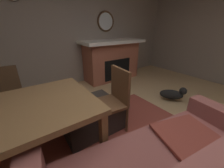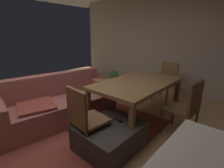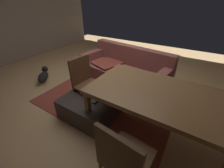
{
  "view_description": "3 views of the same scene",
  "coord_description": "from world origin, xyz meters",
  "px_view_note": "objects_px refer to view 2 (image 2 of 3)",
  "views": [
    {
      "loc": [
        0.99,
        0.7,
        1.45
      ],
      "look_at": [
        -0.12,
        -0.88,
        0.63
      ],
      "focal_mm": 21.76,
      "sensor_mm": 36.0,
      "label": 1
    },
    {
      "loc": [
        -1.26,
        -2.29,
        1.58
      ],
      "look_at": [
        0.31,
        -0.9,
        0.95
      ],
      "focal_mm": 26.37,
      "sensor_mm": 36.0,
      "label": 2
    },
    {
      "loc": [
        1.56,
        -2.29,
        1.77
      ],
      "look_at": [
        0.54,
        -0.65,
        0.6
      ],
      "focal_mm": 22.42,
      "sensor_mm": 36.0,
      "label": 3
    }
  ],
  "objects_px": {
    "couch": "(58,104)",
    "dining_chair_south": "(187,106)",
    "dining_table": "(138,85)",
    "dining_chair_east": "(166,79)",
    "ottoman_coffee_table": "(110,136)",
    "tv_remote": "(118,120)",
    "dining_chair_west": "(84,116)",
    "potted_plant": "(114,76)"
  },
  "relations": [
    {
      "from": "dining_chair_south",
      "to": "potted_plant",
      "type": "xyz_separation_m",
      "value": [
        1.37,
        2.71,
        -0.24
      ]
    },
    {
      "from": "potted_plant",
      "to": "dining_chair_east",
      "type": "bearing_deg",
      "value": -92.7
    },
    {
      "from": "dining_table",
      "to": "dining_chair_west",
      "type": "distance_m",
      "value": 1.29
    },
    {
      "from": "tv_remote",
      "to": "dining_table",
      "type": "relative_size",
      "value": 0.09
    },
    {
      "from": "couch",
      "to": "ottoman_coffee_table",
      "type": "distance_m",
      "value": 1.31
    },
    {
      "from": "dining_chair_south",
      "to": "potted_plant",
      "type": "distance_m",
      "value": 3.04
    },
    {
      "from": "dining_table",
      "to": "dining_chair_east",
      "type": "height_order",
      "value": "dining_chair_east"
    },
    {
      "from": "dining_table",
      "to": "dining_chair_south",
      "type": "bearing_deg",
      "value": -90.49
    },
    {
      "from": "dining_table",
      "to": "ottoman_coffee_table",
      "type": "bearing_deg",
      "value": -167.71
    },
    {
      "from": "couch",
      "to": "potted_plant",
      "type": "height_order",
      "value": "couch"
    },
    {
      "from": "couch",
      "to": "tv_remote",
      "type": "distance_m",
      "value": 1.32
    },
    {
      "from": "dining_table",
      "to": "dining_chair_west",
      "type": "relative_size",
      "value": 1.91
    },
    {
      "from": "ottoman_coffee_table",
      "to": "dining_chair_west",
      "type": "height_order",
      "value": "dining_chair_west"
    },
    {
      "from": "ottoman_coffee_table",
      "to": "potted_plant",
      "type": "xyz_separation_m",
      "value": [
        2.37,
        2.01,
        0.1
      ]
    },
    {
      "from": "tv_remote",
      "to": "potted_plant",
      "type": "xyz_separation_m",
      "value": [
        2.21,
        2.02,
        -0.1
      ]
    },
    {
      "from": "dining_chair_south",
      "to": "ottoman_coffee_table",
      "type": "bearing_deg",
      "value": 145.37
    },
    {
      "from": "dining_table",
      "to": "dining_chair_west",
      "type": "bearing_deg",
      "value": 179.6
    },
    {
      "from": "ottoman_coffee_table",
      "to": "dining_table",
      "type": "xyz_separation_m",
      "value": [
        1.01,
        0.22,
        0.49
      ]
    },
    {
      "from": "dining_chair_west",
      "to": "potted_plant",
      "type": "bearing_deg",
      "value": 34.01
    },
    {
      "from": "potted_plant",
      "to": "tv_remote",
      "type": "bearing_deg",
      "value": -137.59
    },
    {
      "from": "couch",
      "to": "dining_table",
      "type": "xyz_separation_m",
      "value": [
        1.05,
        -1.08,
        0.36
      ]
    },
    {
      "from": "dining_chair_south",
      "to": "dining_chair_west",
      "type": "xyz_separation_m",
      "value": [
        -1.27,
        0.92,
        0.0
      ]
    },
    {
      "from": "ottoman_coffee_table",
      "to": "dining_chair_south",
      "type": "xyz_separation_m",
      "value": [
        1.0,
        -0.69,
        0.34
      ]
    },
    {
      "from": "dining_table",
      "to": "dining_chair_east",
      "type": "xyz_separation_m",
      "value": [
        1.28,
        -0.01,
        -0.15
      ]
    },
    {
      "from": "couch",
      "to": "dining_chair_west",
      "type": "xyz_separation_m",
      "value": [
        -0.23,
        -1.07,
        0.22
      ]
    },
    {
      "from": "dining_chair_south",
      "to": "potted_plant",
      "type": "bearing_deg",
      "value": 63.09
    },
    {
      "from": "tv_remote",
      "to": "dining_table",
      "type": "distance_m",
      "value": 0.92
    },
    {
      "from": "dining_chair_east",
      "to": "tv_remote",
      "type": "bearing_deg",
      "value": -174.17
    },
    {
      "from": "tv_remote",
      "to": "dining_chair_south",
      "type": "distance_m",
      "value": 1.09
    },
    {
      "from": "dining_chair_south",
      "to": "potted_plant",
      "type": "relative_size",
      "value": 1.95
    },
    {
      "from": "couch",
      "to": "dining_chair_south",
      "type": "bearing_deg",
      "value": -62.38
    },
    {
      "from": "dining_table",
      "to": "dining_chair_south",
      "type": "relative_size",
      "value": 1.91
    },
    {
      "from": "dining_chair_south",
      "to": "dining_chair_east",
      "type": "relative_size",
      "value": 1.0
    },
    {
      "from": "tv_remote",
      "to": "potted_plant",
      "type": "height_order",
      "value": "potted_plant"
    },
    {
      "from": "tv_remote",
      "to": "dining_chair_west",
      "type": "height_order",
      "value": "dining_chair_west"
    },
    {
      "from": "couch",
      "to": "dining_chair_south",
      "type": "distance_m",
      "value": 2.26
    },
    {
      "from": "couch",
      "to": "ottoman_coffee_table",
      "type": "bearing_deg",
      "value": -88.19
    },
    {
      "from": "ottoman_coffee_table",
      "to": "tv_remote",
      "type": "xyz_separation_m",
      "value": [
        0.16,
        -0.0,
        0.19
      ]
    },
    {
      "from": "dining_table",
      "to": "potted_plant",
      "type": "distance_m",
      "value": 2.29
    },
    {
      "from": "ottoman_coffee_table",
      "to": "dining_chair_south",
      "type": "relative_size",
      "value": 0.94
    },
    {
      "from": "couch",
      "to": "dining_table",
      "type": "bearing_deg",
      "value": -45.83
    },
    {
      "from": "dining_table",
      "to": "dining_chair_west",
      "type": "height_order",
      "value": "dining_chair_west"
    }
  ]
}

